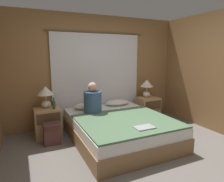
{
  "coord_description": "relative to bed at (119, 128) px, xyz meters",
  "views": [
    {
      "loc": [
        -1.65,
        -2.35,
        1.62
      ],
      "look_at": [
        0.0,
        1.2,
        0.9
      ],
      "focal_mm": 32.0,
      "sensor_mm": 36.0,
      "label": 1
    }
  ],
  "objects": [
    {
      "name": "ground_plane",
      "position": [
        0.0,
        -0.88,
        -0.22
      ],
      "size": [
        16.0,
        16.0,
        0.0
      ],
      "primitive_type": "plane",
      "color": "#66605B"
    },
    {
      "name": "wall_back",
      "position": [
        0.0,
        1.16,
        1.03
      ],
      "size": [
        4.19,
        0.06,
        2.5
      ],
      "color": "olive",
      "rests_on": "ground_plane"
    },
    {
      "name": "curtain_panel",
      "position": [
        0.0,
        1.1,
        0.83
      ],
      "size": [
        2.31,
        0.02,
        2.12
      ],
      "color": "silver",
      "rests_on": "ground_plane"
    },
    {
      "name": "bed",
      "position": [
        0.0,
        0.0,
        0.0
      ],
      "size": [
        1.69,
        2.1,
        0.45
      ],
      "color": "olive",
      "rests_on": "ground_plane"
    },
    {
      "name": "nightstand_left",
      "position": [
        -1.21,
        0.78,
        0.06
      ],
      "size": [
        0.5,
        0.44,
        0.56
      ],
      "color": "tan",
      "rests_on": "ground_plane"
    },
    {
      "name": "nightstand_right",
      "position": [
        1.21,
        0.78,
        0.06
      ],
      "size": [
        0.5,
        0.44,
        0.56
      ],
      "color": "tan",
      "rests_on": "ground_plane"
    },
    {
      "name": "lamp_left",
      "position": [
        -1.21,
        0.85,
        0.63
      ],
      "size": [
        0.32,
        0.32,
        0.44
      ],
      "color": "silver",
      "rests_on": "nightstand_left"
    },
    {
      "name": "lamp_right",
      "position": [
        1.21,
        0.85,
        0.63
      ],
      "size": [
        0.32,
        0.32,
        0.44
      ],
      "color": "silver",
      "rests_on": "nightstand_right"
    },
    {
      "name": "pillow_left",
      "position": [
        -0.37,
        0.84,
        0.29
      ],
      "size": [
        0.56,
        0.35,
        0.12
      ],
      "color": "silver",
      "rests_on": "bed"
    },
    {
      "name": "pillow_right",
      "position": [
        0.37,
        0.84,
        0.29
      ],
      "size": [
        0.56,
        0.35,
        0.12
      ],
      "color": "silver",
      "rests_on": "bed"
    },
    {
      "name": "blanket_on_bed",
      "position": [
        0.0,
        -0.3,
        0.24
      ],
      "size": [
        1.63,
        1.44,
        0.03
      ],
      "color": "#4C6B4C",
      "rests_on": "bed"
    },
    {
      "name": "person_left_in_bed",
      "position": [
        -0.36,
        0.46,
        0.48
      ],
      "size": [
        0.35,
        0.35,
        0.63
      ],
      "color": "#38517A",
      "rests_on": "bed"
    },
    {
      "name": "beer_bottle_on_left_stand",
      "position": [
        -1.08,
        0.69,
        0.43
      ],
      "size": [
        0.06,
        0.06,
        0.22
      ],
      "color": "#2D4C28",
      "rests_on": "nightstand_left"
    },
    {
      "name": "laptop_on_bed",
      "position": [
        0.07,
        -0.75,
        0.27
      ],
      "size": [
        0.32,
        0.2,
        0.02
      ],
      "color": "#9EA0A5",
      "rests_on": "blanket_on_bed"
    },
    {
      "name": "backpack_on_floor",
      "position": [
        -1.2,
        0.35,
        -0.0
      ],
      "size": [
        0.3,
        0.25,
        0.39
      ],
      "color": "brown",
      "rests_on": "ground_plane"
    },
    {
      "name": "handbag_on_floor",
      "position": [
        1.21,
        0.33,
        -0.1
      ],
      "size": [
        0.33,
        0.18,
        0.39
      ],
      "color": "#333D56",
      "rests_on": "ground_plane"
    }
  ]
}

